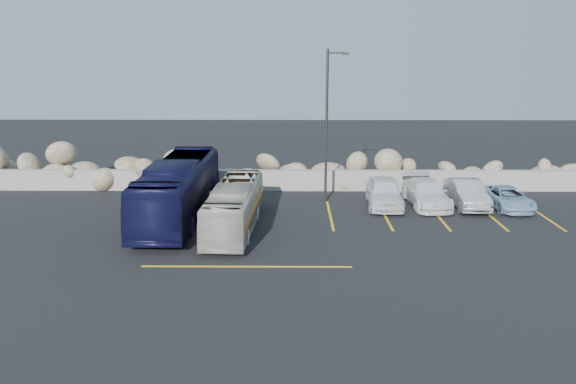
{
  "coord_description": "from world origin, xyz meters",
  "views": [
    {
      "loc": [
        0.73,
        -19.65,
        8.03
      ],
      "look_at": [
        0.54,
        4.0,
        1.95
      ],
      "focal_mm": 35.0,
      "sensor_mm": 36.0,
      "label": 1
    }
  ],
  "objects_px": {
    "tour_coach": "(178,189)",
    "car_d": "(508,198)",
    "vintage_bus": "(235,207)",
    "car_b": "(467,194)",
    "car_a": "(384,192)",
    "lamppost": "(328,122)",
    "car_c": "(426,193)"
  },
  "relations": [
    {
      "from": "car_b",
      "to": "car_a",
      "type": "bearing_deg",
      "value": 179.89
    },
    {
      "from": "car_a",
      "to": "car_d",
      "type": "bearing_deg",
      "value": 0.68
    },
    {
      "from": "car_a",
      "to": "lamppost",
      "type": "bearing_deg",
      "value": 168.23
    },
    {
      "from": "car_c",
      "to": "car_d",
      "type": "height_order",
      "value": "car_c"
    },
    {
      "from": "lamppost",
      "to": "car_b",
      "type": "relative_size",
      "value": 1.91
    },
    {
      "from": "vintage_bus",
      "to": "tour_coach",
      "type": "distance_m",
      "value": 3.4
    },
    {
      "from": "tour_coach",
      "to": "car_d",
      "type": "relative_size",
      "value": 2.65
    },
    {
      "from": "car_b",
      "to": "car_d",
      "type": "bearing_deg",
      "value": -7.45
    },
    {
      "from": "vintage_bus",
      "to": "car_a",
      "type": "xyz_separation_m",
      "value": [
        7.41,
        3.94,
        -0.32
      ]
    },
    {
      "from": "vintage_bus",
      "to": "tour_coach",
      "type": "relative_size",
      "value": 0.75
    },
    {
      "from": "car_a",
      "to": "car_d",
      "type": "relative_size",
      "value": 1.14
    },
    {
      "from": "tour_coach",
      "to": "lamppost",
      "type": "bearing_deg",
      "value": 23.3
    },
    {
      "from": "car_b",
      "to": "car_d",
      "type": "height_order",
      "value": "car_b"
    },
    {
      "from": "lamppost",
      "to": "car_d",
      "type": "distance_m",
      "value": 10.07
    },
    {
      "from": "vintage_bus",
      "to": "tour_coach",
      "type": "xyz_separation_m",
      "value": [
        -2.88,
        1.77,
        0.36
      ]
    },
    {
      "from": "car_b",
      "to": "lamppost",
      "type": "bearing_deg",
      "value": 173.69
    },
    {
      "from": "tour_coach",
      "to": "car_c",
      "type": "xyz_separation_m",
      "value": [
        12.51,
        2.33,
        -0.77
      ]
    },
    {
      "from": "car_d",
      "to": "car_a",
      "type": "bearing_deg",
      "value": 174.01
    },
    {
      "from": "lamppost",
      "to": "tour_coach",
      "type": "height_order",
      "value": "lamppost"
    },
    {
      "from": "car_a",
      "to": "car_c",
      "type": "relative_size",
      "value": 0.97
    },
    {
      "from": "vintage_bus",
      "to": "car_b",
      "type": "distance_m",
      "value": 12.33
    },
    {
      "from": "lamppost",
      "to": "car_a",
      "type": "height_order",
      "value": "lamppost"
    },
    {
      "from": "car_b",
      "to": "car_c",
      "type": "distance_m",
      "value": 2.07
    },
    {
      "from": "lamppost",
      "to": "car_d",
      "type": "bearing_deg",
      "value": -7.18
    },
    {
      "from": "lamppost",
      "to": "tour_coach",
      "type": "xyz_separation_m",
      "value": [
        -7.33,
        -3.0,
        -2.86
      ]
    },
    {
      "from": "vintage_bus",
      "to": "car_b",
      "type": "relative_size",
      "value": 1.83
    },
    {
      "from": "lamppost",
      "to": "car_a",
      "type": "bearing_deg",
      "value": -15.56
    },
    {
      "from": "lamppost",
      "to": "car_c",
      "type": "height_order",
      "value": "lamppost"
    },
    {
      "from": "lamppost",
      "to": "vintage_bus",
      "type": "distance_m",
      "value": 7.27
    },
    {
      "from": "vintage_bus",
      "to": "car_a",
      "type": "relative_size",
      "value": 1.74
    },
    {
      "from": "lamppost",
      "to": "vintage_bus",
      "type": "xyz_separation_m",
      "value": [
        -4.45,
        -4.77,
        -3.22
      ]
    },
    {
      "from": "tour_coach",
      "to": "car_b",
      "type": "distance_m",
      "value": 14.74
    }
  ]
}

